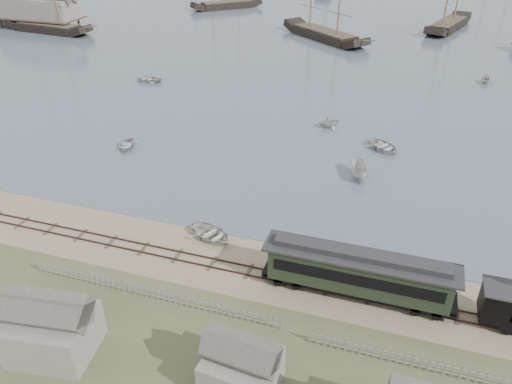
% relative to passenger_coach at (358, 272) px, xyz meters
% --- Properties ---
extents(ground, '(600.00, 600.00, 0.00)m').
position_rel_passenger_coach_xyz_m(ground, '(-7.10, 2.00, -2.07)').
color(ground, tan).
rests_on(ground, ground).
extents(rail_track, '(120.00, 1.80, 0.16)m').
position_rel_passenger_coach_xyz_m(rail_track, '(-7.10, 0.00, -2.03)').
color(rail_track, '#3B2520').
rests_on(rail_track, ground).
extents(picket_fence_west, '(19.00, 0.10, 1.20)m').
position_rel_passenger_coach_xyz_m(picket_fence_west, '(-13.60, -5.00, -2.07)').
color(picket_fence_west, slate).
rests_on(picket_fence_west, ground).
extents(picket_fence_east, '(15.00, 0.10, 1.20)m').
position_rel_passenger_coach_xyz_m(picket_fence_east, '(5.40, -5.50, -2.07)').
color(picket_fence_east, slate).
rests_on(picket_fence_east, ground).
extents(shed_left, '(5.00, 4.00, 4.10)m').
position_rel_passenger_coach_xyz_m(shed_left, '(-17.10, -11.00, -2.07)').
color(shed_left, slate).
rests_on(shed_left, ground).
extents(passenger_coach, '(13.46, 2.60, 3.27)m').
position_rel_passenger_coach_xyz_m(passenger_coach, '(0.00, 0.00, 0.00)').
color(passenger_coach, black).
rests_on(passenger_coach, ground).
extents(beached_dinghy, '(4.44, 5.04, 0.87)m').
position_rel_passenger_coach_xyz_m(beached_dinghy, '(-12.47, 3.10, -1.64)').
color(beached_dinghy, '#BAB9B1').
rests_on(beached_dinghy, ground).
extents(rowboat_0, '(4.15, 3.63, 0.72)m').
position_rel_passenger_coach_xyz_m(rowboat_0, '(-28.33, 16.22, -1.65)').
color(rowboat_0, '#BAB9B1').
rests_on(rowboat_0, harbor_water).
extents(rowboat_1, '(3.66, 3.74, 1.49)m').
position_rel_passenger_coach_xyz_m(rowboat_1, '(-7.62, 29.18, -1.27)').
color(rowboat_1, '#BAB9B1').
rests_on(rowboat_1, harbor_water).
extents(rowboat_2, '(4.04, 2.49, 1.46)m').
position_rel_passenger_coach_xyz_m(rowboat_2, '(-2.36, 17.47, -1.28)').
color(rowboat_2, '#BAB9B1').
rests_on(rowboat_2, harbor_water).
extents(rowboat_3, '(5.15, 5.19, 0.88)m').
position_rel_passenger_coach_xyz_m(rowboat_3, '(-0.55, 24.71, -1.57)').
color(rowboat_3, '#BAB9B1').
rests_on(rowboat_3, harbor_water).
extents(rowboat_6, '(3.17, 4.26, 0.85)m').
position_rel_passenger_coach_xyz_m(rowboat_6, '(-37.48, 38.04, -1.59)').
color(rowboat_6, '#BAB9B1').
rests_on(rowboat_6, harbor_water).
extents(rowboat_7, '(2.78, 2.45, 1.38)m').
position_rel_passenger_coach_xyz_m(rowboat_7, '(11.88, 53.43, -1.32)').
color(rowboat_7, '#BAB9B1').
rests_on(rowboat_7, harbor_water).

